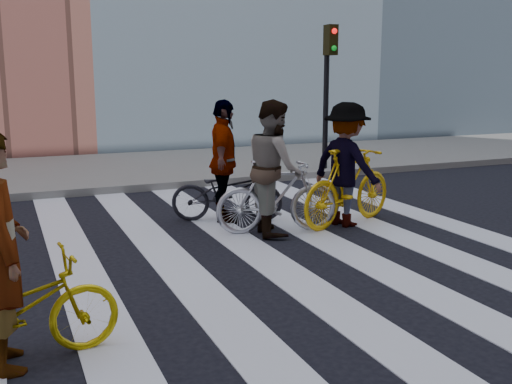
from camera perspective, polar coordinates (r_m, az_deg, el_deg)
ground at (r=7.25m, az=-2.81°, el=-7.11°), size 100.00×100.00×0.00m
sidewalk_far at (r=14.33m, az=-13.33°, el=2.05°), size 100.00×5.00×0.15m
zebra_crosswalk at (r=7.24m, az=-2.82°, el=-7.07°), size 8.25×10.00×0.01m
traffic_signal at (r=13.59m, az=6.90°, el=11.13°), size 0.22×0.42×3.33m
bike_yellow_left at (r=5.14m, az=-22.28°, el=-10.54°), size 1.74×0.79×0.89m
bike_silver_mid at (r=8.63m, az=2.01°, el=-0.42°), size 1.85×0.83×1.08m
bike_yellow_right at (r=9.19m, az=8.80°, el=0.52°), size 2.05×1.18×1.19m
bike_dark_rear at (r=9.35m, az=-2.78°, el=-0.04°), size 1.83×1.24×0.91m
rider_mid at (r=8.54m, az=1.73°, el=2.35°), size 0.89×1.06×1.93m
rider_right at (r=9.11m, az=8.60°, el=2.59°), size 1.05×1.37×1.87m
rider_rear at (r=9.25m, az=-3.10°, el=2.93°), size 0.86×1.20×1.90m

